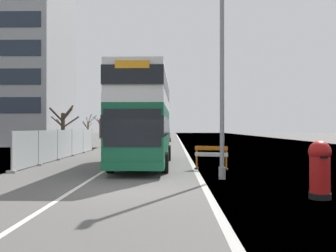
% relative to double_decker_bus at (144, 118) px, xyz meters
% --- Properties ---
extents(ground, '(140.00, 280.00, 0.10)m').
position_rel_double_decker_bus_xyz_m(ground, '(0.62, -8.17, -2.73)').
color(ground, '#565451').
extents(double_decker_bus, '(2.95, 11.26, 5.04)m').
position_rel_double_decker_bus_xyz_m(double_decker_bus, '(0.00, 0.00, 0.00)').
color(double_decker_bus, '#145638').
rests_on(double_decker_bus, ground).
extents(lamppost_foreground, '(0.29, 0.70, 8.04)m').
position_rel_double_decker_bus_xyz_m(lamppost_foreground, '(3.63, -5.41, 1.11)').
color(lamppost_foreground, gray).
rests_on(lamppost_foreground, ground).
extents(red_pillar_postbox, '(0.66, 0.66, 1.73)m').
position_rel_double_decker_bus_xyz_m(red_pillar_postbox, '(5.98, -9.58, -1.73)').
color(red_pillar_postbox, black).
rests_on(red_pillar_postbox, ground).
extents(roadworks_barrier, '(1.70, 0.82, 1.18)m').
position_rel_double_decker_bus_xyz_m(roadworks_barrier, '(3.55, -1.96, -1.93)').
color(roadworks_barrier, orange).
rests_on(roadworks_barrier, ground).
extents(construction_site_fence, '(0.44, 17.20, 2.01)m').
position_rel_double_decker_bus_xyz_m(construction_site_fence, '(-5.93, 4.99, -1.72)').
color(construction_site_fence, '#A8AAAD').
rests_on(construction_site_fence, ground).
extents(car_oncoming_near, '(1.95, 3.83, 2.05)m').
position_rel_double_decker_bus_xyz_m(car_oncoming_near, '(-3.73, 19.78, -1.73)').
color(car_oncoming_near, gray).
rests_on(car_oncoming_near, ground).
extents(car_receding_mid, '(1.98, 4.46, 2.24)m').
position_rel_double_decker_bus_xyz_m(car_receding_mid, '(-2.93, 26.10, -1.63)').
color(car_receding_mid, gray).
rests_on(car_receding_mid, ground).
extents(car_receding_far, '(2.02, 4.28, 2.07)m').
position_rel_double_decker_bus_xyz_m(car_receding_far, '(0.24, 35.38, -1.71)').
color(car_receding_far, slate).
rests_on(car_receding_far, ground).
extents(bare_tree_far_verge_near, '(2.62, 2.91, 4.55)m').
position_rel_double_decker_bus_xyz_m(bare_tree_far_verge_near, '(-10.15, 18.65, -0.33)').
color(bare_tree_far_verge_near, '#4C3D2D').
rests_on(bare_tree_far_verge_near, ground).
extents(bare_tree_far_verge_mid, '(2.64, 3.13, 4.55)m').
position_rel_double_decker_bus_xyz_m(bare_tree_far_verge_mid, '(-13.62, 45.12, -0.52)').
color(bare_tree_far_verge_mid, '#4C3D2D').
rests_on(bare_tree_far_verge_mid, ground).
extents(bare_tree_far_verge_far, '(2.85, 3.58, 4.29)m').
position_rel_double_decker_bus_xyz_m(bare_tree_far_verge_far, '(-12.59, 50.99, -0.44)').
color(bare_tree_far_verge_far, '#4C3D2D').
rests_on(bare_tree_far_verge_far, ground).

